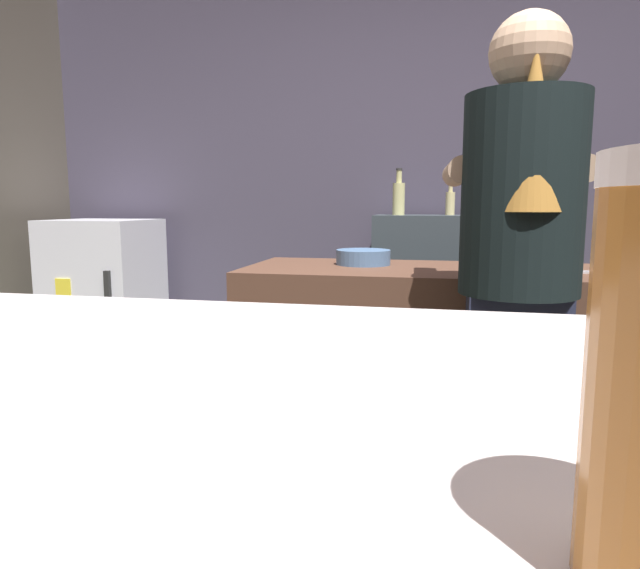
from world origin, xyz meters
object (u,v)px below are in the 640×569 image
object	(u,v)px
bartender	(519,267)
bottle_vinegar	(399,197)
mini_fridge	(105,302)
chefs_knife	(586,272)
mixing_bowl	(363,257)
bottle_olive_oil	(450,202)

from	to	relation	value
bartender	bottle_vinegar	size ratio (longest dim) A/B	6.23
mini_fridge	bottle_vinegar	bearing A→B (deg)	4.50
chefs_knife	bottle_vinegar	bearing A→B (deg)	117.47
bartender	chefs_knife	size ratio (longest dim) A/B	6.97
bartender	mixing_bowl	world-z (taller)	bartender
bartender	chefs_knife	distance (m)	0.50
mini_fridge	bottle_vinegar	distance (m)	1.97
chefs_knife	mixing_bowl	bearing A→B (deg)	167.45
mixing_bowl	chefs_knife	size ratio (longest dim) A/B	0.90
mini_fridge	bottle_vinegar	size ratio (longest dim) A/B	3.92
bartender	mixing_bowl	xyz separation A→B (m)	(-0.52, 0.52, -0.03)
bartender	chefs_knife	world-z (taller)	bartender
mini_fridge	bottle_vinegar	xyz separation A→B (m)	(1.85, 0.15, 0.66)
bartender	bottle_olive_oil	world-z (taller)	bartender
mini_fridge	mixing_bowl	bearing A→B (deg)	-27.95
mini_fridge	bottle_olive_oil	world-z (taller)	bottle_olive_oil
bartender	mixing_bowl	distance (m)	0.74
mixing_bowl	mini_fridge	bearing A→B (deg)	152.05
mixing_bowl	bottle_olive_oil	xyz separation A→B (m)	(0.35, 1.16, 0.22)
bottle_vinegar	bartender	bearing A→B (deg)	-73.96
bottle_vinegar	bottle_olive_oil	world-z (taller)	bottle_vinegar
mixing_bowl	bottle_vinegar	size ratio (longest dim) A/B	0.81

